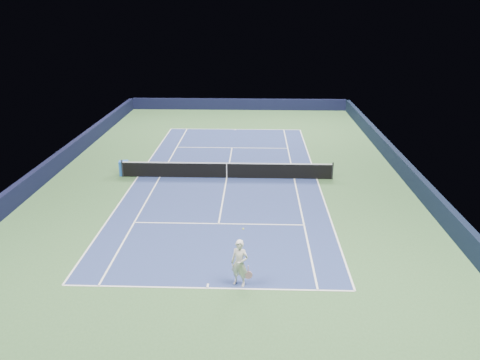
{
  "coord_description": "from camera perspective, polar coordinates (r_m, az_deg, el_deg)",
  "views": [
    {
      "loc": [
        1.74,
        -26.74,
        9.93
      ],
      "look_at": [
        0.92,
        -3.0,
        1.0
      ],
      "focal_mm": 35.0,
      "sensor_mm": 36.0,
      "label": 1
    }
  ],
  "objects": [
    {
      "name": "tennis_player",
      "position": [
        17.63,
        -0.03,
        -10.11
      ],
      "size": [
        0.88,
        1.36,
        1.88
      ],
      "color": "silver",
      "rests_on": "ground"
    },
    {
      "name": "sponsor_cube",
      "position": [
        29.81,
        -13.96,
        1.43
      ],
      "size": [
        0.62,
        0.58,
        0.9
      ],
      "color": "blue",
      "rests_on": "ground"
    },
    {
      "name": "sideline_doubles_right",
      "position": [
        28.77,
        9.34,
        0.14
      ],
      "size": [
        0.08,
        23.77,
        0.0
      ],
      "primitive_type": "cube",
      "color": "white",
      "rests_on": "ground"
    },
    {
      "name": "wall_left",
      "position": [
        31.0,
        -22.04,
        1.44
      ],
      "size": [
        0.35,
        40.0,
        1.1
      ],
      "primitive_type": "cube",
      "color": "black",
      "rests_on": "ground"
    },
    {
      "name": "center_mark_far",
      "position": [
        39.77,
        -0.59,
        6.15
      ],
      "size": [
        0.08,
        0.3,
        0.0
      ],
      "primitive_type": "cube",
      "color": "white",
      "rests_on": "ground"
    },
    {
      "name": "center_service_line",
      "position": [
        28.58,
        -1.63,
        0.28
      ],
      "size": [
        0.08,
        12.8,
        0.0
      ],
      "primitive_type": "cube",
      "color": "white",
      "rests_on": "ground"
    },
    {
      "name": "sideline_singles_left",
      "position": [
        29.12,
        -9.74,
        0.37
      ],
      "size": [
        0.08,
        23.77,
        0.0
      ],
      "primitive_type": "cube",
      "color": "white",
      "rests_on": "ground"
    },
    {
      "name": "sideline_singles_right",
      "position": [
        28.62,
        6.62,
        0.18
      ],
      "size": [
        0.08,
        23.77,
        0.0
      ],
      "primitive_type": "cube",
      "color": "white",
      "rests_on": "ground"
    },
    {
      "name": "wall_right",
      "position": [
        29.76,
        19.65,
        0.99
      ],
      "size": [
        0.35,
        40.0,
        1.1
      ],
      "primitive_type": "cube",
      "color": "black",
      "rests_on": "ground"
    },
    {
      "name": "sideline_doubles_left",
      "position": [
        29.42,
        -12.35,
        0.4
      ],
      "size": [
        0.08,
        23.77,
        0.0
      ],
      "primitive_type": "cube",
      "color": "white",
      "rests_on": "ground"
    },
    {
      "name": "center_mark_near",
      "position": [
        18.07,
        -3.96,
        -12.75
      ],
      "size": [
        0.08,
        0.3,
        0.0
      ],
      "primitive_type": "cube",
      "color": "white",
      "rests_on": "ground"
    },
    {
      "name": "wall_far",
      "position": [
        47.53,
        -0.15,
        9.22
      ],
      "size": [
        22.0,
        0.35,
        1.1
      ],
      "primitive_type": "cube",
      "color": "black",
      "rests_on": "ground"
    },
    {
      "name": "court_surface",
      "position": [
        28.58,
        -1.63,
        0.27
      ],
      "size": [
        10.97,
        23.77,
        0.01
      ],
      "primitive_type": "cube",
      "color": "navy",
      "rests_on": "ground"
    },
    {
      "name": "tennis_net",
      "position": [
        28.41,
        -1.64,
        1.22
      ],
      "size": [
        12.9,
        0.1,
        1.07
      ],
      "color": "black",
      "rests_on": "ground"
    },
    {
      "name": "baseline_near",
      "position": [
        17.95,
        -4.01,
        -13.01
      ],
      "size": [
        10.97,
        0.08,
        0.0
      ],
      "primitive_type": "cube",
      "color": "white",
      "rests_on": "ground"
    },
    {
      "name": "ground",
      "position": [
        28.58,
        -1.63,
        0.26
      ],
      "size": [
        40.0,
        40.0,
        0.0
      ],
      "primitive_type": "plane",
      "color": "#335830",
      "rests_on": "ground"
    },
    {
      "name": "baseline_far",
      "position": [
        39.92,
        -0.58,
        6.21
      ],
      "size": [
        10.97,
        0.08,
        0.0
      ],
      "primitive_type": "cube",
      "color": "white",
      "rests_on": "ground"
    },
    {
      "name": "service_line_far",
      "position": [
        34.64,
        -0.98,
        3.95
      ],
      "size": [
        8.23,
        0.08,
        0.0
      ],
      "primitive_type": "cube",
      "color": "white",
      "rests_on": "ground"
    },
    {
      "name": "service_line_near",
      "position": [
        22.7,
        -2.62,
        -5.34
      ],
      "size": [
        8.23,
        0.08,
        0.0
      ],
      "primitive_type": "cube",
      "color": "white",
      "rests_on": "ground"
    }
  ]
}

